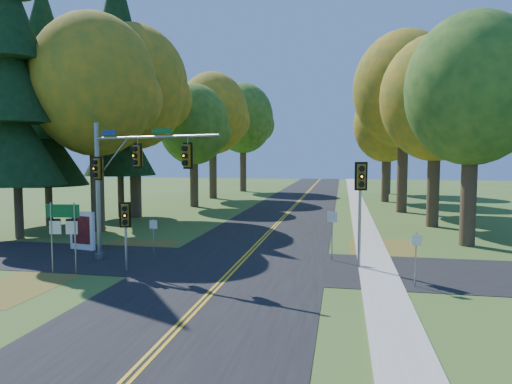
% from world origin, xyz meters
% --- Properties ---
extents(ground, '(160.00, 160.00, 0.00)m').
position_xyz_m(ground, '(0.00, 0.00, 0.00)').
color(ground, '#335B20').
rests_on(ground, ground).
extents(road_main, '(8.00, 160.00, 0.02)m').
position_xyz_m(road_main, '(0.00, 0.00, 0.01)').
color(road_main, black).
rests_on(road_main, ground).
extents(road_cross, '(60.00, 6.00, 0.02)m').
position_xyz_m(road_cross, '(0.00, 2.00, 0.01)').
color(road_cross, black).
rests_on(road_cross, ground).
extents(centerline_left, '(0.10, 160.00, 0.01)m').
position_xyz_m(centerline_left, '(-0.10, 0.00, 0.03)').
color(centerline_left, gold).
rests_on(centerline_left, road_main).
extents(centerline_right, '(0.10, 160.00, 0.01)m').
position_xyz_m(centerline_right, '(0.10, 0.00, 0.03)').
color(centerline_right, gold).
rests_on(centerline_right, road_main).
extents(sidewalk_east, '(1.60, 160.00, 0.06)m').
position_xyz_m(sidewalk_east, '(6.20, 0.00, 0.03)').
color(sidewalk_east, '#9E998E').
rests_on(sidewalk_east, ground).
extents(leaf_patch_w_near, '(4.00, 6.00, 0.00)m').
position_xyz_m(leaf_patch_w_near, '(-6.50, 4.00, 0.01)').
color(leaf_patch_w_near, brown).
rests_on(leaf_patch_w_near, ground).
extents(leaf_patch_e, '(3.50, 8.00, 0.00)m').
position_xyz_m(leaf_patch_e, '(6.80, 6.00, 0.01)').
color(leaf_patch_e, brown).
rests_on(leaf_patch_e, ground).
extents(leaf_patch_w_far, '(3.00, 5.00, 0.00)m').
position_xyz_m(leaf_patch_w_far, '(-7.50, -3.00, 0.01)').
color(leaf_patch_w_far, brown).
rests_on(leaf_patch_w_far, ground).
extents(tree_w_a, '(8.00, 8.00, 14.15)m').
position_xyz_m(tree_w_a, '(-11.13, 9.38, 9.49)').
color(tree_w_a, '#38281C').
rests_on(tree_w_a, ground).
extents(tree_e_a, '(7.20, 7.20, 12.73)m').
position_xyz_m(tree_e_a, '(11.57, 8.77, 8.53)').
color(tree_e_a, '#38281C').
rests_on(tree_e_a, ground).
extents(tree_w_b, '(8.60, 8.60, 15.38)m').
position_xyz_m(tree_w_b, '(-11.72, 16.29, 10.37)').
color(tree_w_b, '#38281C').
rests_on(tree_w_b, ground).
extents(tree_e_b, '(7.60, 7.60, 13.33)m').
position_xyz_m(tree_e_b, '(10.97, 15.58, 8.90)').
color(tree_e_b, '#38281C').
rests_on(tree_e_b, ground).
extents(tree_w_c, '(6.80, 6.80, 11.91)m').
position_xyz_m(tree_w_c, '(-9.54, 24.47, 7.94)').
color(tree_w_c, '#38281C').
rests_on(tree_w_c, ground).
extents(tree_e_c, '(8.80, 8.80, 15.79)m').
position_xyz_m(tree_e_c, '(9.88, 23.69, 10.66)').
color(tree_e_c, '#38281C').
rests_on(tree_e_c, ground).
extents(tree_w_d, '(8.20, 8.20, 14.56)m').
position_xyz_m(tree_w_d, '(-10.13, 33.18, 9.78)').
color(tree_w_d, '#38281C').
rests_on(tree_w_d, ground).
extents(tree_e_d, '(7.00, 7.00, 12.32)m').
position_xyz_m(tree_e_d, '(9.26, 32.87, 8.24)').
color(tree_e_d, '#38281C').
rests_on(tree_e_d, ground).
extents(tree_w_e, '(8.40, 8.40, 14.97)m').
position_xyz_m(tree_w_e, '(-8.92, 44.09, 10.07)').
color(tree_w_e, '#38281C').
rests_on(tree_w_e, ground).
extents(tree_e_e, '(7.80, 7.80, 13.74)m').
position_xyz_m(tree_e_e, '(10.47, 43.58, 9.19)').
color(tree_e_e, '#38281C').
rests_on(tree_e_e, ground).
extents(pine_a, '(5.60, 5.60, 19.48)m').
position_xyz_m(pine_a, '(-14.50, 6.00, 9.18)').
color(pine_a, '#38281C').
rests_on(pine_a, ground).
extents(pine_b, '(5.60, 5.60, 17.31)m').
position_xyz_m(pine_b, '(-16.00, 11.00, 8.16)').
color(pine_b, '#38281C').
rests_on(pine_b, ground).
extents(pine_c, '(5.60, 5.60, 20.56)m').
position_xyz_m(pine_c, '(-13.00, 16.00, 9.69)').
color(pine_c, '#38281C').
rests_on(pine_c, ground).
extents(traffic_mast, '(6.86, 2.53, 6.55)m').
position_xyz_m(traffic_mast, '(-5.16, 1.16, 4.21)').
color(traffic_mast, gray).
rests_on(traffic_mast, ground).
extents(east_signal_pole, '(0.55, 0.63, 4.73)m').
position_xyz_m(east_signal_pole, '(5.43, 2.15, 3.58)').
color(east_signal_pole, '#94969C').
rests_on(east_signal_pole, ground).
extents(ped_signal_pole, '(0.45, 0.55, 3.03)m').
position_xyz_m(ped_signal_pole, '(-4.42, -0.26, 2.25)').
color(ped_signal_pole, '#95979D').
rests_on(ped_signal_pole, ground).
extents(route_sign_cluster, '(1.41, 0.24, 3.03)m').
position_xyz_m(route_sign_cluster, '(-6.87, -0.98, 2.14)').
color(route_sign_cluster, gray).
rests_on(route_sign_cluster, ground).
extents(info_kiosk, '(1.49, 0.45, 2.04)m').
position_xyz_m(info_kiosk, '(-8.88, 3.65, 1.02)').
color(info_kiosk, white).
rests_on(info_kiosk, ground).
extents(reg_sign_e_north, '(0.46, 0.12, 2.42)m').
position_xyz_m(reg_sign_e_north, '(4.20, 3.63, 1.66)').
color(reg_sign_e_north, gray).
rests_on(reg_sign_e_north, ground).
extents(reg_sign_e_south, '(0.40, 0.11, 2.10)m').
position_xyz_m(reg_sign_e_south, '(7.43, -0.24, 1.44)').
color(reg_sign_e_south, gray).
rests_on(reg_sign_e_south, ground).
extents(reg_sign_w, '(0.38, 0.07, 1.99)m').
position_xyz_m(reg_sign_w, '(-4.20, 2.14, 1.36)').
color(reg_sign_w, gray).
rests_on(reg_sign_w, ground).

